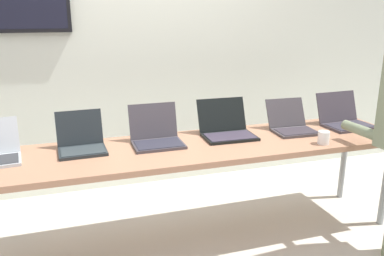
{
  "coord_description": "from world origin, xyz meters",
  "views": [
    {
      "loc": [
        -0.65,
        -2.51,
        1.62
      ],
      "look_at": [
        0.15,
        0.02,
        0.85
      ],
      "focal_mm": 37.37,
      "sensor_mm": 36.0,
      "label": 1
    }
  ],
  "objects": [
    {
      "name": "workbench",
      "position": [
        0.0,
        0.0,
        0.69
      ],
      "size": [
        3.48,
        0.7,
        0.73
      ],
      "color": "#9D6E52",
      "rests_on": "ground"
    },
    {
      "name": "laptop_station_4",
      "position": [
        0.99,
        0.1,
        0.78
      ],
      "size": [
        0.33,
        0.35,
        0.23
      ],
      "color": "#3B373C",
      "rests_on": "workbench"
    },
    {
      "name": "back_wall",
      "position": [
        -0.02,
        1.13,
        1.25
      ],
      "size": [
        8.0,
        0.11,
        2.48
      ],
      "color": "silver",
      "rests_on": "ground"
    },
    {
      "name": "laptop_station_2",
      "position": [
        -0.08,
        0.11,
        0.79
      ],
      "size": [
        0.34,
        0.33,
        0.26
      ],
      "color": "#3D393F",
      "rests_on": "workbench"
    },
    {
      "name": "laptop_station_5",
      "position": [
        1.48,
        0.1,
        0.79
      ],
      "size": [
        0.39,
        0.36,
        0.26
      ],
      "color": "#3A353D",
      "rests_on": "workbench"
    },
    {
      "name": "coffee_mug",
      "position": [
        1.04,
        -0.25,
        0.78
      ],
      "size": [
        0.08,
        0.08,
        0.09
      ],
      "color": "white",
      "rests_on": "workbench"
    },
    {
      "name": "ground",
      "position": [
        0.0,
        0.0,
        -0.02
      ],
      "size": [
        8.0,
        8.0,
        0.04
      ],
      "primitive_type": "cube",
      "color": "beige"
    },
    {
      "name": "laptop_station_3",
      "position": [
        0.46,
        0.14,
        0.79
      ],
      "size": [
        0.38,
        0.37,
        0.26
      ],
      "color": "black",
      "rests_on": "workbench"
    },
    {
      "name": "laptop_station_1",
      "position": [
        -0.59,
        0.13,
        0.79
      ],
      "size": [
        0.32,
        0.31,
        0.25
      ],
      "color": "#1E2528",
      "rests_on": "workbench"
    }
  ]
}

